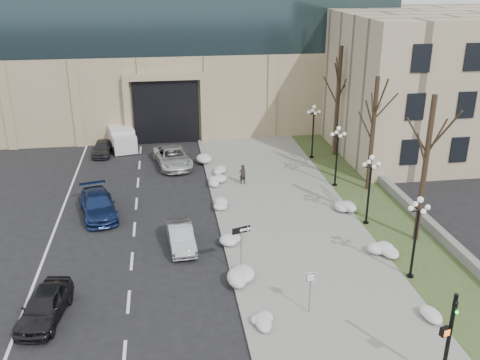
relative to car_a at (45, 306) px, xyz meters
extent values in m
cube|color=gray|center=(13.78, 8.82, -0.67)|extent=(9.00, 40.00, 0.12)
cube|color=gray|center=(9.28, 8.82, -0.66)|extent=(0.30, 40.00, 0.14)
cube|color=#354623|center=(20.28, 8.82, -0.68)|extent=(4.00, 40.00, 0.10)
cube|color=gray|center=(22.28, 10.82, -0.38)|extent=(0.50, 30.00, 0.70)
cube|color=tan|center=(8.28, 36.82, 3.27)|extent=(40.00, 20.00, 8.00)
cube|color=black|center=(6.28, 27.82, 2.27)|extent=(6.00, 2.50, 6.00)
cube|color=tan|center=(6.28, 26.42, 5.57)|extent=(7.50, 0.60, 0.60)
cube|color=tan|center=(2.78, 26.42, 2.27)|extent=(0.60, 0.60, 6.00)
cube|color=tan|center=(9.78, 26.42, 2.27)|extent=(0.60, 0.60, 6.00)
cube|color=tan|center=(32.28, 22.82, 5.27)|extent=(22.00, 18.00, 12.00)
cube|color=black|center=(24.28, 13.82, 1.77)|extent=(1.40, 0.25, 2.00)
cube|color=black|center=(28.28, 13.82, 1.77)|extent=(1.40, 0.25, 2.00)
cube|color=black|center=(24.28, 13.82, 5.27)|extent=(1.40, 0.25, 2.00)
cube|color=black|center=(28.28, 13.82, 5.27)|extent=(1.40, 0.25, 2.00)
cube|color=black|center=(24.28, 13.82, 8.77)|extent=(1.40, 0.25, 2.00)
cube|color=black|center=(28.28, 13.82, 8.77)|extent=(1.40, 0.25, 2.00)
imported|color=black|center=(0.00, 0.00, 0.00)|extent=(2.41, 4.53, 1.47)
imported|color=#A1A5A9|center=(6.64, 6.09, -0.06)|extent=(1.73, 4.16, 1.34)
imported|color=navy|center=(1.36, 11.27, 0.03)|extent=(3.25, 5.59, 1.52)
imported|color=silver|center=(6.59, 20.19, 0.04)|extent=(3.47, 5.90, 1.54)
imported|color=#2C2B30|center=(0.49, 23.95, -0.10)|extent=(1.54, 3.74, 1.27)
imported|color=black|center=(11.70, 15.13, 0.16)|extent=(0.65, 0.54, 1.54)
cube|color=silver|center=(1.91, 26.85, 0.22)|extent=(3.00, 5.08, 1.90)
cube|color=silver|center=(2.48, 24.05, 0.12)|extent=(2.26, 1.89, 1.52)
cylinder|color=black|center=(1.51, 24.05, -0.40)|extent=(0.37, 0.70, 0.67)
cylinder|color=black|center=(3.38, 24.43, -0.40)|extent=(0.37, 0.70, 0.67)
cylinder|color=black|center=(0.70, 28.05, -0.40)|extent=(0.37, 0.70, 0.67)
cylinder|color=black|center=(2.56, 28.43, -0.40)|extent=(0.37, 0.70, 0.67)
cylinder|color=slate|center=(9.70, 2.41, 0.70)|extent=(0.07, 0.07, 2.86)
cube|color=black|center=(9.70, 2.41, 2.02)|extent=(1.01, 0.36, 0.35)
cube|color=white|center=(9.86, 2.44, 2.02)|extent=(0.47, 0.16, 0.13)
cone|color=white|center=(10.13, 2.52, 2.02)|extent=(0.32, 0.35, 0.29)
cylinder|color=slate|center=(12.38, -1.49, 0.40)|extent=(0.06, 0.06, 2.26)
cube|color=white|center=(12.38, -1.49, 1.32)|extent=(0.49, 0.07, 0.49)
cube|color=black|center=(12.39, -1.51, 1.32)|extent=(0.43, 0.03, 0.43)
cube|color=white|center=(12.39, -1.52, 1.32)|extent=(0.37, 0.03, 0.37)
cylinder|color=black|center=(16.38, -6.76, 1.38)|extent=(0.17, 0.17, 4.23)
imported|color=black|center=(16.38, -6.76, 2.75)|extent=(0.39, 0.96, 0.19)
sphere|color=#19E533|center=(16.42, -6.92, 2.81)|extent=(0.13, 0.13, 0.13)
cube|color=black|center=(16.12, -6.83, 1.91)|extent=(0.41, 0.30, 0.37)
cube|color=orange|center=(16.15, -6.94, 1.91)|extent=(0.26, 0.09, 0.26)
ellipsoid|color=silver|center=(9.85, -2.17, -0.43)|extent=(1.10, 1.60, 0.36)
ellipsoid|color=silver|center=(9.52, 1.53, -0.43)|extent=(1.10, 1.60, 0.36)
ellipsoid|color=silver|center=(9.82, 5.75, -0.43)|extent=(1.10, 1.60, 0.36)
ellipsoid|color=silver|center=(9.70, 11.07, -0.43)|extent=(1.10, 1.60, 0.36)
ellipsoid|color=silver|center=(9.67, 15.27, -0.43)|extent=(1.10, 1.60, 0.36)
ellipsoid|color=silver|center=(9.44, 20.21, -0.43)|extent=(1.10, 1.60, 0.36)
ellipsoid|color=silver|center=(17.86, -2.77, -0.43)|extent=(1.10, 1.60, 0.36)
ellipsoid|color=silver|center=(18.03, 3.35, -0.43)|extent=(1.10, 1.60, 0.36)
ellipsoid|color=silver|center=(17.95, 9.64, -0.43)|extent=(1.10, 1.60, 0.36)
ellipsoid|color=silver|center=(9.99, 17.49, -0.43)|extent=(1.10, 1.60, 0.36)
cylinder|color=black|center=(18.58, 0.82, -0.63)|extent=(0.36, 0.36, 0.20)
cylinder|color=black|center=(18.58, 0.82, 1.27)|extent=(0.14, 0.14, 4.00)
cylinder|color=black|center=(18.58, 0.82, 3.27)|extent=(0.10, 0.90, 0.10)
cylinder|color=black|center=(18.58, 0.82, 3.27)|extent=(0.90, 0.10, 0.10)
sphere|color=white|center=(18.58, 0.82, 3.87)|extent=(0.32, 0.32, 0.32)
sphere|color=white|center=(19.03, 0.82, 3.42)|extent=(0.28, 0.28, 0.28)
sphere|color=white|center=(18.13, 0.82, 3.42)|extent=(0.28, 0.28, 0.28)
sphere|color=white|center=(18.58, 1.27, 3.42)|extent=(0.28, 0.28, 0.28)
sphere|color=white|center=(18.58, 0.37, 3.42)|extent=(0.28, 0.28, 0.28)
cylinder|color=black|center=(18.58, 7.32, -0.63)|extent=(0.36, 0.36, 0.20)
cylinder|color=black|center=(18.58, 7.32, 1.27)|extent=(0.14, 0.14, 4.00)
cylinder|color=black|center=(18.58, 7.32, 3.27)|extent=(0.10, 0.90, 0.10)
cylinder|color=black|center=(18.58, 7.32, 3.27)|extent=(0.90, 0.10, 0.10)
sphere|color=white|center=(18.58, 7.32, 3.87)|extent=(0.32, 0.32, 0.32)
sphere|color=white|center=(19.03, 7.32, 3.42)|extent=(0.28, 0.28, 0.28)
sphere|color=white|center=(18.13, 7.32, 3.42)|extent=(0.28, 0.28, 0.28)
sphere|color=white|center=(18.58, 7.77, 3.42)|extent=(0.28, 0.28, 0.28)
sphere|color=white|center=(18.58, 6.87, 3.42)|extent=(0.28, 0.28, 0.28)
cylinder|color=black|center=(18.58, 13.82, -0.63)|extent=(0.36, 0.36, 0.20)
cylinder|color=black|center=(18.58, 13.82, 1.27)|extent=(0.14, 0.14, 4.00)
cylinder|color=black|center=(18.58, 13.82, 3.27)|extent=(0.10, 0.90, 0.10)
cylinder|color=black|center=(18.58, 13.82, 3.27)|extent=(0.90, 0.10, 0.10)
sphere|color=white|center=(18.58, 13.82, 3.87)|extent=(0.32, 0.32, 0.32)
sphere|color=white|center=(19.03, 13.82, 3.42)|extent=(0.28, 0.28, 0.28)
sphere|color=white|center=(18.13, 13.82, 3.42)|extent=(0.28, 0.28, 0.28)
sphere|color=white|center=(18.58, 14.27, 3.42)|extent=(0.28, 0.28, 0.28)
sphere|color=white|center=(18.58, 13.37, 3.42)|extent=(0.28, 0.28, 0.28)
cylinder|color=black|center=(18.58, 20.32, -0.63)|extent=(0.36, 0.36, 0.20)
cylinder|color=black|center=(18.58, 20.32, 1.27)|extent=(0.14, 0.14, 4.00)
cylinder|color=black|center=(18.58, 20.32, 3.27)|extent=(0.10, 0.90, 0.10)
cylinder|color=black|center=(18.58, 20.32, 3.27)|extent=(0.90, 0.10, 0.10)
sphere|color=white|center=(18.58, 20.32, 3.87)|extent=(0.32, 0.32, 0.32)
sphere|color=white|center=(19.03, 20.32, 3.42)|extent=(0.28, 0.28, 0.28)
sphere|color=white|center=(18.13, 20.32, 3.42)|extent=(0.28, 0.28, 0.28)
sphere|color=white|center=(18.58, 20.77, 3.42)|extent=(0.28, 0.28, 0.28)
sphere|color=white|center=(18.58, 19.87, 3.42)|extent=(0.28, 0.28, 0.28)
cylinder|color=black|center=(20.78, 4.82, 3.77)|extent=(0.32, 0.32, 9.00)
cylinder|color=black|center=(20.78, 12.82, 3.52)|extent=(0.32, 0.32, 8.50)
cylinder|color=black|center=(20.78, 20.82, 4.02)|extent=(0.32, 0.32, 9.50)
camera|label=1|loc=(5.99, -22.18, 14.74)|focal=40.00mm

